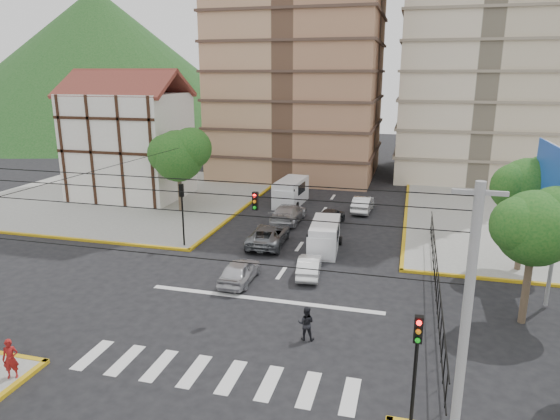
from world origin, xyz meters
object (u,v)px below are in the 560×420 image
(van_right_lane, at_px, (324,238))
(pedestrian_crosswalk, at_px, (306,323))
(van_left_lane, at_px, (290,193))
(pedestrian_sw_corner, at_px, (11,359))
(traffic_light_nw, at_px, (182,204))
(car_white_front_right, at_px, (309,266))
(traffic_light_se, at_px, (416,357))
(car_silver_front_left, at_px, (240,271))

(van_right_lane, distance_m, pedestrian_crosswalk, 11.82)
(van_left_lane, xyz_separation_m, pedestrian_sw_corner, (-4.15, -29.36, -0.17))
(pedestrian_sw_corner, bearing_deg, pedestrian_crosswalk, 4.67)
(pedestrian_sw_corner, xyz_separation_m, pedestrian_crosswalk, (10.60, 6.12, -0.17))
(traffic_light_nw, bearing_deg, car_white_front_right, -15.80)
(van_right_lane, distance_m, pedestrian_sw_corner, 20.18)
(car_white_front_right, distance_m, pedestrian_sw_corner, 16.38)
(van_right_lane, xyz_separation_m, pedestrian_sw_corner, (-9.36, -17.87, -0.02))
(pedestrian_sw_corner, relative_size, pedestrian_crosswalk, 1.02)
(traffic_light_se, relative_size, van_right_lane, 0.94)
(car_silver_front_left, bearing_deg, van_left_lane, -85.49)
(van_right_lane, bearing_deg, pedestrian_sw_corner, -122.33)
(van_left_lane, xyz_separation_m, pedestrian_crosswalk, (6.45, -23.24, -0.33))
(pedestrian_sw_corner, bearing_deg, traffic_light_se, -22.98)
(car_silver_front_left, relative_size, car_white_front_right, 1.09)
(traffic_light_se, distance_m, van_left_lane, 30.89)
(pedestrian_sw_corner, distance_m, pedestrian_crosswalk, 12.24)
(traffic_light_se, height_order, van_left_lane, traffic_light_se)
(traffic_light_se, relative_size, van_left_lane, 0.83)
(car_white_front_right, bearing_deg, van_left_lane, -78.86)
(car_silver_front_left, relative_size, pedestrian_sw_corner, 2.47)
(traffic_light_se, xyz_separation_m, car_silver_front_left, (-9.81, 10.88, -2.42))
(car_silver_front_left, xyz_separation_m, pedestrian_sw_corner, (-5.50, -11.51, 0.28))
(van_right_lane, height_order, van_left_lane, van_left_lane)
(van_right_lane, relative_size, pedestrian_sw_corner, 2.85)
(van_left_lane, distance_m, car_silver_front_left, 17.91)
(traffic_light_se, relative_size, car_white_front_right, 1.18)
(van_right_lane, height_order, car_white_front_right, van_right_lane)
(van_right_lane, height_order, pedestrian_sw_corner, van_right_lane)
(traffic_light_nw, relative_size, car_silver_front_left, 1.08)
(van_left_lane, height_order, car_white_front_right, van_left_lane)
(traffic_light_se, height_order, van_right_lane, traffic_light_se)
(van_right_lane, relative_size, pedestrian_crosswalk, 2.90)
(traffic_light_se, xyz_separation_m, van_left_lane, (-11.17, 28.74, -1.97))
(car_white_front_right, bearing_deg, pedestrian_crosswalk, 93.84)
(van_left_lane, height_order, pedestrian_sw_corner, van_left_lane)
(traffic_light_se, xyz_separation_m, car_white_front_right, (-6.08, 12.91, -2.50))
(traffic_light_nw, xyz_separation_m, car_silver_front_left, (5.79, -4.72, -2.42))
(van_right_lane, height_order, car_silver_front_left, van_right_lane)
(traffic_light_se, distance_m, pedestrian_sw_corner, 15.47)
(van_left_lane, bearing_deg, traffic_light_nw, -104.96)
(car_white_front_right, height_order, pedestrian_crosswalk, pedestrian_crosswalk)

